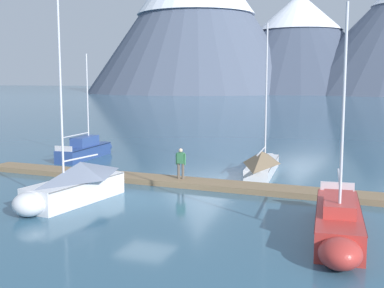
{
  "coord_description": "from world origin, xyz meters",
  "views": [
    {
      "loc": [
        10.53,
        -20.55,
        5.75
      ],
      "look_at": [
        0.0,
        6.0,
        2.0
      ],
      "focal_mm": 46.37,
      "sensor_mm": 36.0,
      "label": 1
    }
  ],
  "objects_px": {
    "sailboat_second_berth": "(73,184)",
    "person_on_dock": "(181,162)",
    "sailboat_mid_dock_port": "(263,162)",
    "sailboat_mid_dock_starboard": "(338,222)",
    "sailboat_nearest_berth": "(87,149)"
  },
  "relations": [
    {
      "from": "sailboat_nearest_berth",
      "to": "sailboat_mid_dock_port",
      "type": "xyz_separation_m",
      "value": [
        13.51,
        -1.14,
        0.07
      ]
    },
    {
      "from": "sailboat_nearest_berth",
      "to": "person_on_dock",
      "type": "relative_size",
      "value": 4.48
    },
    {
      "from": "sailboat_second_berth",
      "to": "sailboat_mid_dock_starboard",
      "type": "relative_size",
      "value": 1.13
    },
    {
      "from": "person_on_dock",
      "to": "sailboat_second_berth",
      "type": "bearing_deg",
      "value": -118.47
    },
    {
      "from": "sailboat_mid_dock_port",
      "to": "sailboat_nearest_berth",
      "type": "bearing_deg",
      "value": 175.2
    },
    {
      "from": "sailboat_mid_dock_starboard",
      "to": "sailboat_mid_dock_port",
      "type": "bearing_deg",
      "value": 115.61
    },
    {
      "from": "sailboat_mid_dock_port",
      "to": "sailboat_mid_dock_starboard",
      "type": "height_order",
      "value": "sailboat_mid_dock_port"
    },
    {
      "from": "sailboat_nearest_berth",
      "to": "person_on_dock",
      "type": "distance_m",
      "value": 11.78
    },
    {
      "from": "sailboat_mid_dock_port",
      "to": "person_on_dock",
      "type": "distance_m",
      "value": 6.03
    },
    {
      "from": "sailboat_mid_dock_port",
      "to": "sailboat_mid_dock_starboard",
      "type": "distance_m",
      "value": 12.84
    },
    {
      "from": "sailboat_second_berth",
      "to": "sailboat_mid_dock_port",
      "type": "xyz_separation_m",
      "value": [
        6.5,
        10.58,
        -0.2
      ]
    },
    {
      "from": "sailboat_nearest_berth",
      "to": "sailboat_second_berth",
      "type": "height_order",
      "value": "sailboat_second_berth"
    },
    {
      "from": "sailboat_mid_dock_starboard",
      "to": "sailboat_second_berth",
      "type": "bearing_deg",
      "value": 175.28
    },
    {
      "from": "sailboat_second_berth",
      "to": "person_on_dock",
      "type": "relative_size",
      "value": 5.54
    },
    {
      "from": "sailboat_nearest_berth",
      "to": "sailboat_mid_dock_starboard",
      "type": "bearing_deg",
      "value": -33.7
    }
  ]
}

